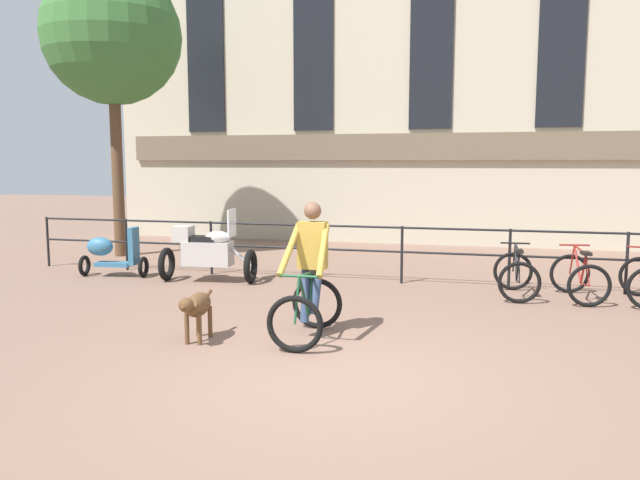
% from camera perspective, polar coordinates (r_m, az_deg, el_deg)
% --- Properties ---
extents(ground_plane, '(60.00, 60.00, 0.00)m').
position_cam_1_polar(ground_plane, '(6.55, 1.59, -12.48)').
color(ground_plane, '#7A5B4C').
extents(canal_railing, '(15.05, 0.05, 1.05)m').
position_cam_1_polar(canal_railing, '(11.39, 7.50, -0.44)').
color(canal_railing, black).
rests_on(canal_railing, ground_plane).
extents(building_facade, '(18.00, 0.72, 11.32)m').
position_cam_1_polar(building_facade, '(17.40, 10.28, 18.42)').
color(building_facade, '#BCB299').
rests_on(building_facade, ground_plane).
extents(cyclist_with_bike, '(0.71, 1.19, 1.70)m').
position_cam_1_polar(cyclist_with_bike, '(7.81, -0.98, -3.45)').
color(cyclist_with_bike, black).
rests_on(cyclist_with_bike, ground_plane).
extents(dog, '(0.28, 0.93, 0.62)m').
position_cam_1_polar(dog, '(7.82, -11.21, -5.99)').
color(dog, brown).
rests_on(dog, ground_plane).
extents(parked_motorcycle, '(1.79, 0.77, 1.35)m').
position_cam_1_polar(parked_motorcycle, '(11.64, -10.29, -1.06)').
color(parked_motorcycle, black).
rests_on(parked_motorcycle, ground_plane).
extents(parked_bicycle_near_lamp, '(0.71, 1.14, 0.86)m').
position_cam_1_polar(parked_bicycle_near_lamp, '(10.73, 17.49, -3.07)').
color(parked_bicycle_near_lamp, black).
rests_on(parked_bicycle_near_lamp, ground_plane).
extents(parked_bicycle_mid_left, '(0.81, 1.19, 0.86)m').
position_cam_1_polar(parked_bicycle_mid_left, '(10.82, 22.61, -3.20)').
color(parked_bicycle_mid_left, black).
rests_on(parked_bicycle_mid_left, ground_plane).
extents(parked_scooter, '(1.32, 0.56, 0.96)m').
position_cam_1_polar(parked_scooter, '(12.67, -18.56, -1.12)').
color(parked_scooter, black).
rests_on(parked_scooter, ground_plane).
extents(tree_canalside_left, '(3.12, 3.12, 6.61)m').
position_cam_1_polar(tree_canalside_left, '(15.56, -18.48, 17.24)').
color(tree_canalside_left, brown).
rests_on(tree_canalside_left, ground_plane).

